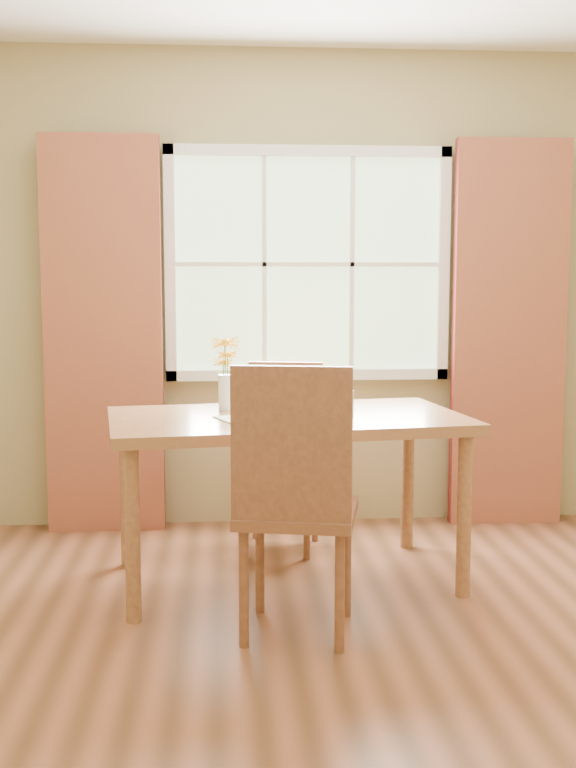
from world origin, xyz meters
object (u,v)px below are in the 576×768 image
at_px(dining_table, 287,432).
at_px(chair_far, 283,446).
at_px(chair_near, 295,491).
at_px(flower_vase, 225,366).
at_px(water_glass, 345,404).
at_px(croissant_sandwich, 277,402).

relative_size(dining_table, chair_far, 1.78).
distance_m(chair_near, flower_vase, 1.02).
bearing_deg(flower_vase, dining_table, -32.71).
xyz_separation_m(chair_far, water_glass, (0.24, -0.66, 0.32)).
height_order(chair_near, flower_vase, flower_vase).
bearing_deg(dining_table, chair_near, -99.51).
height_order(croissant_sandwich, water_glass, croissant_sandwich).
height_order(chair_near, chair_far, chair_near).
distance_m(chair_near, croissant_sandwich, 0.62).
xyz_separation_m(dining_table, chair_near, (-0.02, -0.71, -0.11)).
distance_m(croissant_sandwich, water_glass, 0.33).
bearing_deg(chair_far, flower_vase, -113.98).
bearing_deg(chair_near, chair_far, 100.16).
bearing_deg(chair_far, croissant_sandwich, -82.63).
distance_m(chair_far, croissant_sandwich, 0.82).
distance_m(dining_table, croissant_sandwich, 0.24).
xyz_separation_m(croissant_sandwich, flower_vase, (-0.23, 0.34, 0.13)).
bearing_deg(dining_table, chair_far, 80.22).
relative_size(water_glass, flower_vase, 0.35).
xyz_separation_m(chair_near, flower_vase, (-0.26, 0.90, 0.40)).
relative_size(chair_far, croissant_sandwich, 5.15).
bearing_deg(chair_near, water_glass, 78.12).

